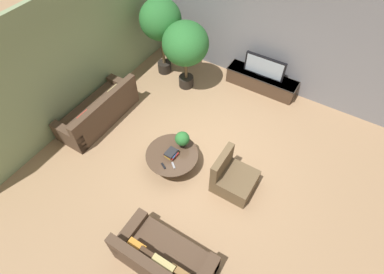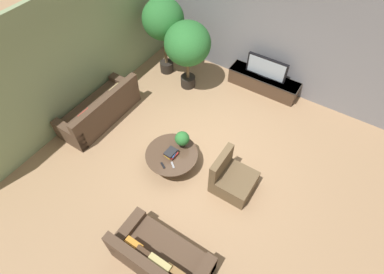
{
  "view_description": "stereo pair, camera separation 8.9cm",
  "coord_description": "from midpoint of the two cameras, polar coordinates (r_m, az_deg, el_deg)",
  "views": [
    {
      "loc": [
        1.95,
        -3.39,
        5.58
      ],
      "look_at": [
        -0.18,
        0.08,
        0.55
      ],
      "focal_mm": 28.0,
      "sensor_mm": 36.0,
      "label": 1
    },
    {
      "loc": [
        2.02,
        -3.34,
        5.58
      ],
      "look_at": [
        -0.18,
        0.08,
        0.55
      ],
      "focal_mm": 28.0,
      "sensor_mm": 36.0,
      "label": 2
    }
  ],
  "objects": [
    {
      "name": "armchair_wicker",
      "position": [
        6.26,
        7.99,
        -7.91
      ],
      "size": [
        0.8,
        0.76,
        0.86
      ],
      "rotation": [
        0.0,
        0.0,
        1.57
      ],
      "color": "brown",
      "rests_on": "ground"
    },
    {
      "name": "book_stack",
      "position": [
        6.34,
        -3.62,
        -3.02
      ],
      "size": [
        0.26,
        0.3,
        0.14
      ],
      "color": "gold",
      "rests_on": "coffee_table"
    },
    {
      "name": "media_console",
      "position": [
        8.45,
        13.71,
        10.09
      ],
      "size": [
        1.92,
        0.5,
        0.45
      ],
      "color": "#473323",
      "rests_on": "ground"
    },
    {
      "name": "television",
      "position": [
        8.15,
        14.35,
        12.65
      ],
      "size": [
        1.08,
        0.13,
        0.55
      ],
      "color": "black",
      "rests_on": "media_console"
    },
    {
      "name": "potted_palm_tall",
      "position": [
        8.12,
        -5.17,
        21.13
      ],
      "size": [
        1.07,
        1.07,
        2.14
      ],
      "color": "black",
      "rests_on": "ground"
    },
    {
      "name": "side_wall_left",
      "position": [
        7.54,
        -19.88,
        15.13
      ],
      "size": [
        0.12,
        7.4,
        3.0
      ],
      "primitive_type": "cube",
      "color": "gray",
      "rests_on": "ground"
    },
    {
      "name": "coffee_table",
      "position": [
        6.5,
        -3.46,
        -3.8
      ],
      "size": [
        1.13,
        1.13,
        0.39
      ],
      "color": "black",
      "rests_on": "ground"
    },
    {
      "name": "remote_silver",
      "position": [
        6.23,
        -3.29,
        -5.34
      ],
      "size": [
        0.15,
        0.13,
        0.02
      ],
      "primitive_type": "cube",
      "rotation": [
        0.0,
        0.0,
        0.91
      ],
      "color": "gray",
      "rests_on": "coffee_table"
    },
    {
      "name": "potted_palm_corner",
      "position": [
        7.69,
        -0.51,
        17.13
      ],
      "size": [
        1.16,
        1.16,
        1.88
      ],
      "color": "black",
      "rests_on": "ground"
    },
    {
      "name": "couch_by_wall",
      "position": [
        7.7,
        -16.71,
        4.91
      ],
      "size": [
        0.84,
        2.11,
        0.84
      ],
      "rotation": [
        0.0,
        0.0,
        -1.57
      ],
      "color": "#4C3828",
      "rests_on": "ground"
    },
    {
      "name": "couch_near_entry",
      "position": [
        5.55,
        -5.56,
        -22.11
      ],
      "size": [
        1.7,
        0.84,
        0.84
      ],
      "rotation": [
        0.0,
        0.0,
        3.14
      ],
      "color": "#4C3828",
      "rests_on": "ground"
    },
    {
      "name": "ground_plane",
      "position": [
        6.82,
        1.31,
        -4.02
      ],
      "size": [
        24.0,
        24.0,
        0.0
      ],
      "primitive_type": "plane",
      "color": "#9E7A56"
    },
    {
      "name": "remote_black",
      "position": [
        6.24,
        -5.17,
        -5.41
      ],
      "size": [
        0.16,
        0.11,
        0.02
      ],
      "primitive_type": "cube",
      "rotation": [
        0.0,
        0.0,
        1.08
      ],
      "color": "black",
      "rests_on": "coffee_table"
    },
    {
      "name": "potted_plant_tabletop",
      "position": [
        6.35,
        -1.48,
        -0.36
      ],
      "size": [
        0.31,
        0.31,
        0.4
      ],
      "color": "black",
      "rests_on": "coffee_table"
    },
    {
      "name": "back_wall_stone",
      "position": [
        8.03,
        14.64,
        18.85
      ],
      "size": [
        7.4,
        0.12,
        3.0
      ],
      "primitive_type": "cube",
      "color": "slate",
      "rests_on": "ground"
    }
  ]
}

